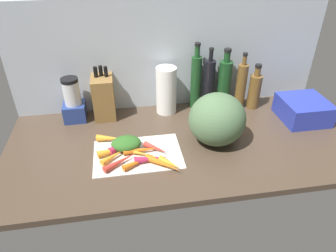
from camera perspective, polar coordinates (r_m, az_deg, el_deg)
ground_plane at (r=153.87cm, az=2.80°, el=-3.11°), size 170.00×80.00×3.00cm
wall_back at (r=172.60cm, az=0.41°, el=12.98°), size 170.00×3.00×60.00cm
cutting_board at (r=144.28cm, az=-5.55°, el=-5.10°), size 40.10×26.89×0.80cm
carrot_0 at (r=146.09cm, az=-8.60°, el=-3.74°), size 12.06×9.02×3.54cm
carrot_1 at (r=138.18cm, az=-8.70°, el=-6.39°), size 15.59×11.77×2.86cm
carrot_2 at (r=146.65cm, az=-6.41°, el=-3.51°), size 11.06×6.43×3.02cm
carrot_3 at (r=144.10cm, az=-2.20°, el=-4.10°), size 11.37×10.53×2.80cm
carrot_4 at (r=144.52cm, az=-9.76°, el=-4.40°), size 16.13×7.21×3.26cm
carrot_5 at (r=135.13cm, az=0.39°, el=-6.88°), size 9.94×10.20×3.22cm
carrot_6 at (r=141.62cm, az=-9.95°, el=-5.43°), size 12.13×10.49×2.80cm
carrot_7 at (r=134.89cm, az=-0.80°, el=-6.96°), size 15.45×14.13×3.26cm
carrot_8 at (r=137.85cm, az=-2.95°, el=-5.99°), size 15.65×3.40×3.27cm
carrot_9 at (r=142.20cm, az=-5.41°, el=-4.93°), size 16.83×10.55×2.41cm
carrot_10 at (r=143.47cm, az=-4.66°, el=-4.37°), size 17.79×3.25×2.86cm
carrot_11 at (r=137.49cm, az=-5.15°, el=-6.36°), size 16.16×10.33×2.72cm
carrot_12 at (r=152.50cm, az=-10.47°, el=-2.24°), size 13.95×6.40×3.32cm
carrot_greens_pile at (r=145.78cm, az=-7.67°, el=-3.17°), size 13.92×10.71×5.89cm
winter_squash at (r=146.95cm, az=8.98°, el=1.20°), size 26.80×25.71×25.23cm
knife_block at (r=171.22cm, az=-11.68°, el=5.40°), size 11.10×17.17×28.42cm
blender_appliance at (r=171.67cm, az=-16.94°, el=4.17°), size 11.43×11.43×24.04cm
paper_towel_roll at (r=170.53cm, az=-0.33°, el=6.54°), size 11.05×11.05×26.20cm
bottle_0 at (r=174.85cm, az=5.10°, el=8.22°), size 5.74×5.74×37.71cm
bottle_1 at (r=177.04cm, az=7.50°, el=7.76°), size 6.00×6.00×34.81cm
bottle_2 at (r=179.28cm, az=10.28°, el=7.82°), size 7.43×7.43×33.99cm
bottle_3 at (r=179.64cm, az=13.23°, el=7.22°), size 5.68×5.68×32.44cm
bottle_4 at (r=182.95cm, az=15.56°, el=6.33°), size 6.84×6.84×25.94cm
dish_rack at (r=182.13cm, az=23.50°, el=2.79°), size 23.30×23.90×11.30cm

